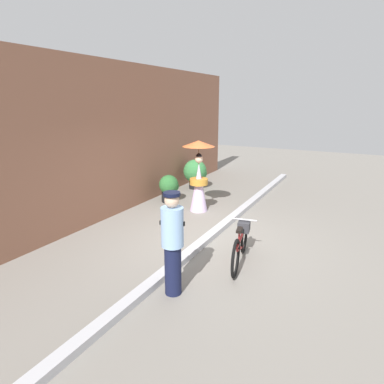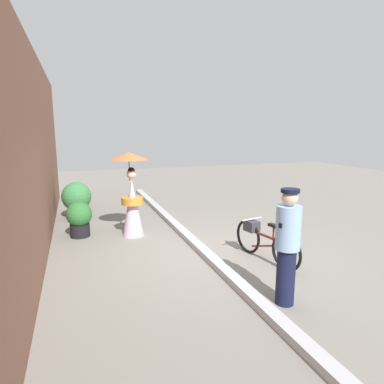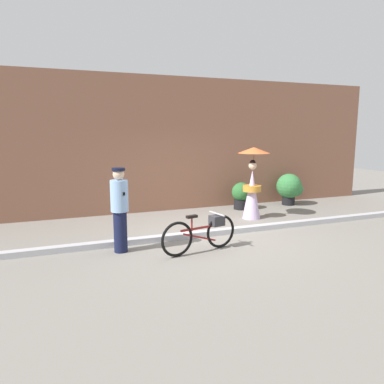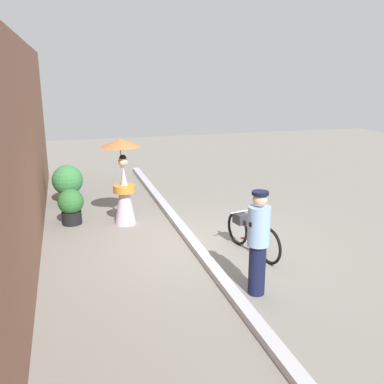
% 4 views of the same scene
% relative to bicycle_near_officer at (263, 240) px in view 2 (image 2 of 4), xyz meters
% --- Properties ---
extents(ground_plane, '(30.00, 30.00, 0.00)m').
position_rel_bicycle_near_officer_xyz_m(ground_plane, '(0.57, 0.95, -0.39)').
color(ground_plane, gray).
extents(building_wall, '(14.00, 0.40, 3.89)m').
position_rel_bicycle_near_officer_xyz_m(building_wall, '(0.57, 4.03, 1.55)').
color(building_wall, brown).
rests_on(building_wall, ground_plane).
extents(sidewalk_curb, '(14.00, 0.20, 0.12)m').
position_rel_bicycle_near_officer_xyz_m(sidewalk_curb, '(0.57, 0.95, -0.33)').
color(sidewalk_curb, '#B2B2B7').
rests_on(sidewalk_curb, ground_plane).
extents(bicycle_near_officer, '(1.67, 0.51, 0.76)m').
position_rel_bicycle_near_officer_xyz_m(bicycle_near_officer, '(0.00, 0.00, 0.00)').
color(bicycle_near_officer, black).
rests_on(bicycle_near_officer, ground_plane).
extents(person_officer, '(0.34, 0.37, 1.65)m').
position_rel_bicycle_near_officer_xyz_m(person_officer, '(-1.50, 0.56, 0.48)').
color(person_officer, '#141938').
rests_on(person_officer, ground_plane).
extents(person_with_parasol, '(0.86, 0.86, 1.92)m').
position_rel_bicycle_near_officer_xyz_m(person_with_parasol, '(2.30, 2.06, 0.60)').
color(person_with_parasol, silver).
rests_on(person_with_parasol, ground_plane).
extents(potted_plant_by_door, '(0.81, 0.79, 1.00)m').
position_rel_bicycle_near_officer_xyz_m(potted_plant_by_door, '(4.37, 3.23, 0.17)').
color(potted_plant_by_door, black).
rests_on(potted_plant_by_door, ground_plane).
extents(potted_plant_small, '(0.59, 0.58, 0.81)m').
position_rel_bicycle_near_officer_xyz_m(potted_plant_small, '(2.62, 3.21, 0.05)').
color(potted_plant_small, black).
rests_on(potted_plant_small, ground_plane).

